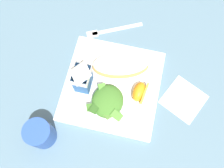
# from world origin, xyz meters

# --- Properties ---
(ground) EXTENTS (3.00, 3.00, 0.00)m
(ground) POSITION_xyz_m (0.00, 0.00, 0.00)
(ground) COLOR slate
(white_plate) EXTENTS (0.28, 0.28, 0.02)m
(white_plate) POSITION_xyz_m (0.00, 0.00, 0.01)
(white_plate) COLOR white
(white_plate) RESTS_ON ground
(cheesy_pizza_bread) EXTENTS (0.12, 0.19, 0.04)m
(cheesy_pizza_bread) POSITION_xyz_m (0.06, -0.01, 0.03)
(cheesy_pizza_bread) COLOR tan
(cheesy_pizza_bread) RESTS_ON white_plate
(green_salad_pile) EXTENTS (0.11, 0.11, 0.04)m
(green_salad_pile) POSITION_xyz_m (-0.06, 0.00, 0.04)
(green_salad_pile) COLOR #3D7028
(green_salad_pile) RESTS_ON white_plate
(milk_carton) EXTENTS (0.06, 0.04, 0.11)m
(milk_carton) POSITION_xyz_m (-0.02, 0.08, 0.08)
(milk_carton) COLOR #23569E
(milk_carton) RESTS_ON white_plate
(orange_wedge_front) EXTENTS (0.06, 0.05, 0.04)m
(orange_wedge_front) POSITION_xyz_m (-0.01, -0.08, 0.04)
(orange_wedge_front) COLOR orange
(orange_wedge_front) RESTS_ON white_plate
(paper_napkin) EXTENTS (0.15, 0.15, 0.00)m
(paper_napkin) POSITION_xyz_m (0.01, -0.22, 0.00)
(paper_napkin) COLOR white
(paper_napkin) RESTS_ON ground
(metal_fork) EXTENTS (0.10, 0.18, 0.01)m
(metal_fork) POSITION_xyz_m (0.19, 0.05, 0.00)
(metal_fork) COLOR silver
(metal_fork) RESTS_ON ground
(drinking_blue_cup) EXTENTS (0.07, 0.07, 0.09)m
(drinking_blue_cup) POSITION_xyz_m (-0.19, 0.15, 0.04)
(drinking_blue_cup) COLOR #284CA3
(drinking_blue_cup) RESTS_ON ground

